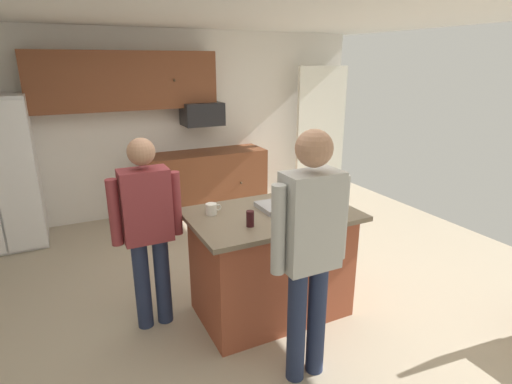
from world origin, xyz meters
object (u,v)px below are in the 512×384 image
Objects in this scene: glass_short_whisky at (323,201)px; tumbler_amber at (250,219)px; microwave_over_range at (202,114)px; glass_pilsner at (312,188)px; serving_tray at (284,205)px; person_guest_right at (147,223)px; person_elder_center at (310,243)px; kitchen_island at (271,263)px; mug_blue_stoneware at (212,209)px.

tumbler_amber is at bearing -174.47° from glass_short_whisky.
glass_pilsner is (0.17, -2.57, -0.41)m from microwave_over_range.
glass_pilsner is 0.36× the size of serving_tray.
microwave_over_range is at bearing 77.70° from person_guest_right.
person_elder_center is 0.62m from tumbler_amber.
tumbler_amber is (-0.83, -0.41, -0.02)m from glass_pilsner.
person_elder_center is at bearing -100.65° from kitchen_island.
kitchen_island is 10.34× the size of mug_blue_stoneware.
tumbler_amber is 0.29× the size of serving_tray.
mug_blue_stoneware is (-0.47, 0.18, 0.52)m from kitchen_island.
kitchen_island is 9.91× the size of glass_short_whisky.
microwave_over_range is at bearing 85.46° from serving_tray.
kitchen_island is at bearing -158.33° from glass_pilsner.
microwave_over_range is 2.94m from glass_short_whisky.
person_guest_right is 12.06× the size of mug_blue_stoneware.
glass_pilsner is at bearing 13.50° from person_guest_right.
person_elder_center reaches higher than person_guest_right.
person_guest_right is at bearing 169.15° from mug_blue_stoneware.
glass_short_whisky reaches higher than serving_tray.
person_elder_center reaches higher than glass_pilsner.
kitchen_island is at bearing 33.42° from tumbler_amber.
glass_short_whisky is 0.72m from tumbler_amber.
microwave_over_range is 2.61m from glass_pilsner.
glass_pilsner is at bearing 1.82° from mug_blue_stoneware.
kitchen_island is 8.86× the size of glass_pilsner.
person_guest_right is 12.94× the size of tumbler_amber.
microwave_over_range is 0.31× the size of person_elder_center.
mug_blue_stoneware is (-0.90, 0.31, -0.02)m from glass_short_whisky.
mug_blue_stoneware is at bearing 28.61° from person_elder_center.
person_guest_right reaches higher than kitchen_island.
serving_tray is (-0.22, -2.73, -0.47)m from microwave_over_range.
person_guest_right is at bearing 164.01° from kitchen_island.
glass_short_whisky reaches higher than tumbler_amber.
mug_blue_stoneware reaches higher than serving_tray.
glass_pilsner reaches higher than mug_blue_stoneware.
mug_blue_stoneware is at bearing 158.69° from kitchen_island.
glass_short_whisky is at bearing -33.84° from serving_tray.
microwave_over_range is 2.97m from kitchen_island.
person_elder_center is at bearing -36.46° from person_guest_right.
microwave_over_range is 1.27× the size of serving_tray.
microwave_over_range is at bearing 72.19° from mug_blue_stoneware.
glass_pilsner is 1.01m from mug_blue_stoneware.
person_guest_right is at bearing 177.51° from glass_pilsner.
glass_pilsner is at bearing 21.58° from serving_tray.
serving_tray is (1.13, -0.22, 0.05)m from person_guest_right.
kitchen_island is 0.99m from person_elder_center.
glass_pilsner is (0.54, 0.21, 0.55)m from kitchen_island.
mug_blue_stoneware is 0.63m from serving_tray.
mug_blue_stoneware is 0.31× the size of serving_tray.
person_guest_right is (-1.35, -2.51, -0.52)m from microwave_over_range.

